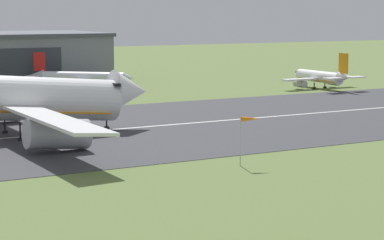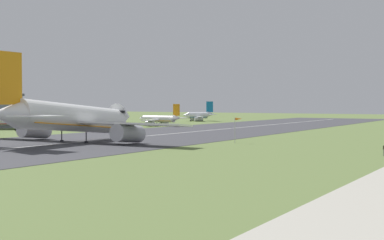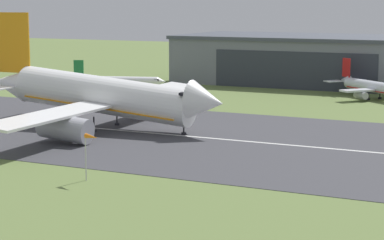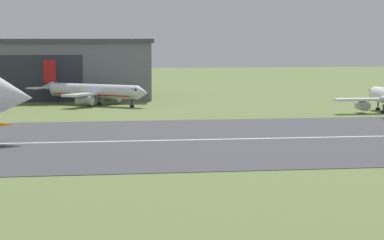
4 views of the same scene
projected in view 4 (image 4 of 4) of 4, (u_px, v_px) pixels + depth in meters
The scene contains 5 objects.
ground_plane at pixel (216, 219), 66.20m from camera, with size 609.00×609.00×0.00m, color olive.
runway_strip at pixel (141, 141), 114.48m from camera, with size 369.00×54.04×0.06m, color #3D3D42.
runway_centreline at pixel (141, 141), 114.48m from camera, with size 332.10×0.70×0.01m, color silver.
airplane_parked_west at pixel (93, 91), 172.49m from camera, with size 23.05×20.79×8.50m.
windsock_pole at pixel (2, 128), 79.25m from camera, with size 2.41×1.27×5.88m.
Camera 4 is at (-12.63, -14.85, 13.34)m, focal length 85.00 mm.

